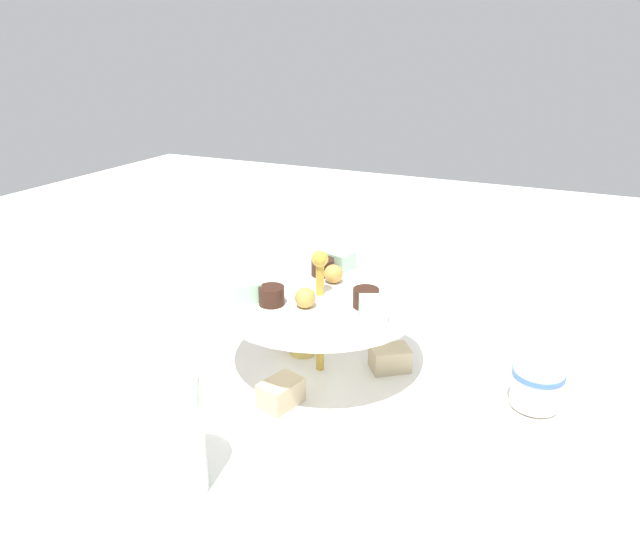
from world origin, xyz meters
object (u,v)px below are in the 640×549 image
object	(u,v)px
water_glass_short_left	(495,323)
butter_knife_left	(139,329)
tiered_serving_stand	(320,340)
teacup_with_saucer	(536,390)
butter_knife_right	(484,537)
water_glass_tall_right	(167,436)

from	to	relation	value
water_glass_short_left	butter_knife_left	world-z (taller)	water_glass_short_left
tiered_serving_stand	butter_knife_left	bearing A→B (deg)	0.04
teacup_with_saucer	butter_knife_left	size ratio (longest dim) A/B	0.53
butter_knife_right	butter_knife_left	bearing A→B (deg)	112.03
butter_knife_right	water_glass_short_left	bearing A→B (deg)	48.69
butter_knife_left	butter_knife_right	world-z (taller)	same
tiered_serving_stand	water_glass_short_left	distance (m)	0.25
water_glass_short_left	butter_knife_right	size ratio (longest dim) A/B	0.49
tiered_serving_stand	teacup_with_saucer	xyz separation A→B (m)	(-0.26, -0.04, -0.03)
butter_knife_right	tiered_serving_stand	bearing A→B (deg)	93.65
butter_knife_left	butter_knife_right	bearing A→B (deg)	66.44
butter_knife_left	tiered_serving_stand	bearing A→B (deg)	84.87
tiered_serving_stand	butter_knife_left	xyz separation A→B (m)	(0.30, 0.00, -0.05)
teacup_with_saucer	butter_knife_right	size ratio (longest dim) A/B	0.53
butter_knife_left	butter_knife_right	xyz separation A→B (m)	(-0.53, 0.18, 0.00)
water_glass_short_left	teacup_with_saucer	world-z (taller)	water_glass_short_left
tiered_serving_stand	water_glass_tall_right	xyz separation A→B (m)	(0.04, 0.24, 0.01)
water_glass_short_left	butter_knife_left	bearing A→B (deg)	18.12
tiered_serving_stand	butter_knife_left	distance (m)	0.30
butter_knife_left	butter_knife_right	size ratio (longest dim) A/B	1.00
tiered_serving_stand	teacup_with_saucer	bearing A→B (deg)	-171.01
tiered_serving_stand	butter_knife_right	size ratio (longest dim) A/B	1.80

